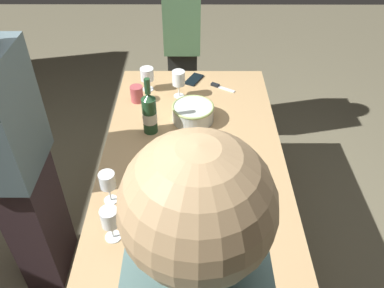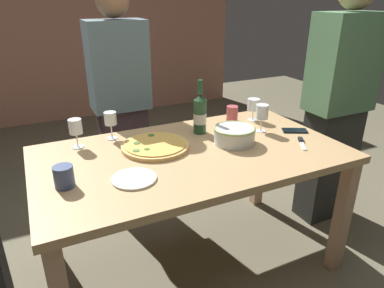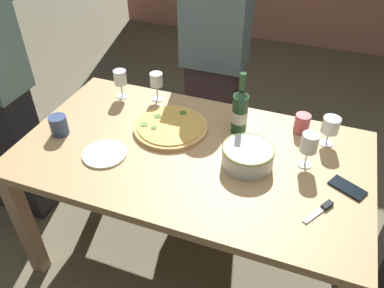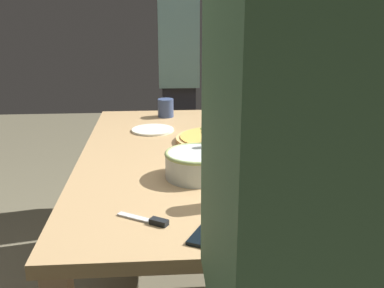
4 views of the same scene
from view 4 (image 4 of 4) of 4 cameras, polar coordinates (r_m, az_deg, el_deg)
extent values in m
cube|color=tan|center=(1.86, 0.00, -1.82)|extent=(1.60, 0.90, 0.04)
cube|color=tan|center=(2.70, -9.58, -4.41)|extent=(0.07, 0.07, 0.71)
cube|color=tan|center=(2.74, 7.14, -4.00)|extent=(0.07, 0.07, 0.71)
cylinder|color=#E1AE67|center=(2.02, 3.18, 0.54)|extent=(0.37, 0.37, 0.02)
cylinder|color=gold|center=(2.01, 3.19, 0.91)|extent=(0.33, 0.33, 0.01)
cylinder|color=#517635|center=(2.12, 1.51, 1.90)|extent=(0.04, 0.04, 0.00)
cylinder|color=#3D6B28|center=(2.01, 6.58, 0.94)|extent=(0.04, 0.04, 0.00)
cylinder|color=#41672D|center=(2.10, 4.07, 1.71)|extent=(0.04, 0.04, 0.00)
cylinder|color=#466C26|center=(2.07, 1.50, 1.49)|extent=(0.03, 0.03, 0.00)
cylinder|color=silver|center=(1.60, 0.68, -2.61)|extent=(0.22, 0.22, 0.09)
torus|color=#96AB65|center=(1.59, 0.68, -1.20)|extent=(0.23, 0.23, 0.01)
cylinder|color=#224729|center=(1.71, 7.91, 0.48)|extent=(0.08, 0.08, 0.20)
cone|color=#224729|center=(1.68, 8.07, 4.21)|extent=(0.08, 0.08, 0.03)
cylinder|color=#224729|center=(1.67, 8.15, 6.28)|extent=(0.03, 0.03, 0.08)
cylinder|color=silver|center=(1.71, 7.89, 0.15)|extent=(0.08, 0.08, 0.06)
cylinder|color=white|center=(2.40, 6.62, 2.96)|extent=(0.07, 0.07, 0.00)
cylinder|color=white|center=(2.40, 6.66, 3.89)|extent=(0.01, 0.01, 0.08)
cylinder|color=white|center=(2.38, 6.72, 5.70)|extent=(0.07, 0.07, 0.08)
cylinder|color=white|center=(2.23, 8.57, 1.74)|extent=(0.06, 0.06, 0.00)
cylinder|color=white|center=(2.22, 8.62, 2.82)|extent=(0.01, 0.01, 0.08)
cylinder|color=white|center=(2.20, 8.71, 4.77)|extent=(0.07, 0.07, 0.07)
cylinder|color=white|center=(1.38, 13.37, -8.34)|extent=(0.07, 0.07, 0.00)
cylinder|color=white|center=(1.37, 13.47, -7.03)|extent=(0.01, 0.01, 0.07)
cylinder|color=white|center=(1.34, 13.68, -4.31)|extent=(0.08, 0.08, 0.07)
cylinder|color=white|center=(1.40, 4.96, -7.47)|extent=(0.06, 0.06, 0.00)
cylinder|color=white|center=(1.39, 5.01, -5.95)|extent=(0.01, 0.01, 0.08)
cylinder|color=white|center=(1.36, 5.10, -2.80)|extent=(0.07, 0.07, 0.08)
cylinder|color=#374770|center=(2.47, -3.30, 4.51)|extent=(0.08, 0.08, 0.10)
cylinder|color=#AC484C|center=(1.49, 13.98, -4.53)|extent=(0.07, 0.07, 0.10)
cylinder|color=white|center=(2.20, -4.92, 1.77)|extent=(0.20, 0.20, 0.01)
cube|color=black|center=(1.23, 2.10, -11.08)|extent=(0.16, 0.13, 0.01)
cube|color=silver|center=(1.32, -6.99, -9.11)|extent=(0.08, 0.11, 0.01)
cube|color=black|center=(1.28, -4.14, -9.67)|extent=(0.05, 0.06, 0.02)
cube|color=#4E7A53|center=(0.72, 12.31, -1.20)|extent=(0.43, 0.24, 0.61)
cube|color=black|center=(3.03, -1.69, -0.33)|extent=(0.35, 0.20, 0.85)
cube|color=slate|center=(2.90, -1.82, 13.93)|extent=(0.41, 0.24, 0.64)
cube|color=#342529|center=(2.34, 20.42, -7.90)|extent=(0.33, 0.20, 0.78)
cube|color=slate|center=(2.15, 22.30, 8.82)|extent=(0.38, 0.24, 0.58)
camera|label=1|loc=(3.35, -2.26, 29.41)|focal=37.15mm
camera|label=2|loc=(2.84, -34.97, 17.71)|focal=32.60mm
camera|label=3|loc=(1.81, -52.05, 28.86)|focal=36.26mm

